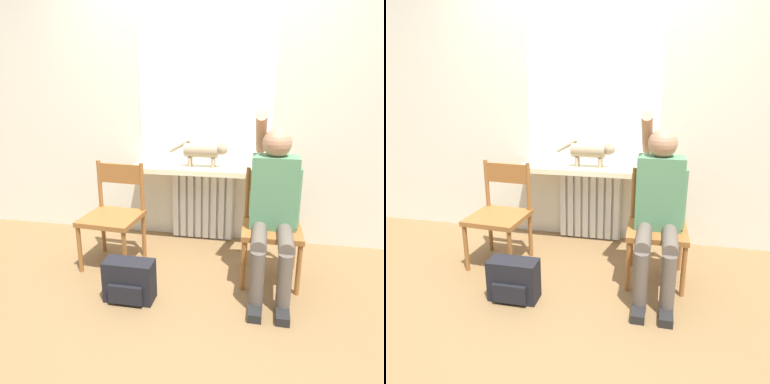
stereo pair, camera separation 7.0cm
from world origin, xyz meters
The scene contains 10 objects.
ground_plane centered at (0.00, 0.00, 0.00)m, with size 12.00×12.00×0.00m, color brown.
wall_with_window centered at (0.00, 1.23, 1.35)m, with size 7.00×0.06×2.70m.
radiator centered at (0.00, 1.15, 0.35)m, with size 0.60×0.08×0.70m.
windowsill centered at (0.00, 1.04, 0.72)m, with size 1.28×0.32×0.05m.
window_glass centered at (0.00, 1.20, 1.40)m, with size 1.23×0.01×1.30m.
chair_left centered at (-0.65, 0.50, 0.44)m, with size 0.48×0.48×0.85m.
chair_right centered at (0.65, 0.50, 0.44)m, with size 0.46×0.46×0.85m.
person centered at (0.65, 0.38, 0.66)m, with size 0.36×1.01×1.31m.
cat centered at (0.03, 1.04, 0.90)m, with size 0.54×0.13×0.25m.
backpack centered at (-0.33, -0.03, 0.15)m, with size 0.35×0.20×0.30m.
Camera 2 is at (0.63, -2.24, 1.53)m, focal length 35.00 mm.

